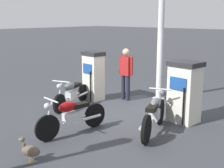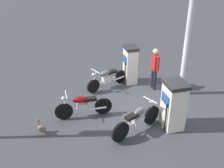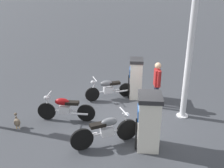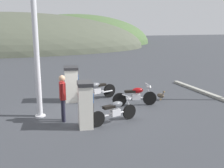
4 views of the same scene
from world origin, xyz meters
TOP-DOWN VIEW (x-y plane):
  - ground_plane at (0.00, 0.00)m, footprint 120.00×120.00m
  - fuel_pump_near at (-0.55, -1.67)m, footprint 0.61×0.73m
  - fuel_pump_far at (-0.55, 1.67)m, footprint 0.73×0.84m
  - motorcycle_near_pump at (0.53, -1.53)m, footprint 1.87×0.79m
  - motorcycle_far_pump at (0.61, 1.53)m, footprint 1.92×0.85m
  - motorcycle_extra at (1.97, 0.14)m, footprint 1.94×0.57m
  - attendant_person at (-1.22, -0.84)m, footprint 0.23×0.57m
  - wandering_duck at (3.42, 0.63)m, footprint 0.34×0.46m
  - canopy_support_pole at (-2.02, -0.06)m, footprint 0.40×0.40m
  - road_edge_kerb at (6.14, 0.00)m, footprint 0.57×7.60m
  - distant_hill_main at (-5.08, 28.90)m, footprint 37.71×20.31m
  - distant_hill_secondary at (5.40, 38.46)m, footprint 26.13×24.29m

SIDE VIEW (x-z plane):
  - ground_plane at x=0.00m, z-range 0.00..0.00m
  - distant_hill_main at x=-5.08m, z-range -4.90..4.90m
  - distant_hill_secondary at x=5.40m, z-range -4.99..4.99m
  - road_edge_kerb at x=6.14m, z-range 0.00..0.12m
  - wandering_duck at x=3.42m, z-range -0.01..0.47m
  - motorcycle_near_pump at x=0.53m, z-range -0.02..0.90m
  - motorcycle_far_pump at x=0.61m, z-range -0.02..0.94m
  - motorcycle_extra at x=1.97m, z-range -0.01..0.93m
  - fuel_pump_near at x=-0.55m, z-range 0.01..1.61m
  - fuel_pump_far at x=-0.55m, z-range 0.01..1.61m
  - attendant_person at x=-1.22m, z-range 0.13..1.83m
  - canopy_support_pole at x=-2.02m, z-range -0.08..4.72m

